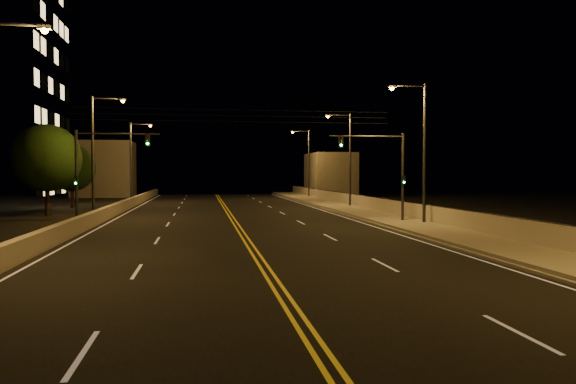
{
  "coord_description": "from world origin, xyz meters",
  "views": [
    {
      "loc": [
        -2.23,
        -9.55,
        3.47
      ],
      "look_at": [
        2.0,
        18.0,
        2.5
      ],
      "focal_mm": 35.0,
      "sensor_mm": 36.0,
      "label": 1
    }
  ],
  "objects": [
    {
      "name": "tree_0",
      "position": [
        -14.55,
        37.94,
        4.63
      ],
      "size": [
        5.42,
        5.42,
        7.35
      ],
      "color": "black",
      "rests_on": "ground"
    },
    {
      "name": "distant_building_right",
      "position": [
        16.5,
        71.44,
        3.16
      ],
      "size": [
        6.0,
        10.0,
        6.31
      ],
      "primitive_type": "cube",
      "color": "slate",
      "rests_on": "ground"
    },
    {
      "name": "overhead_wires",
      "position": [
        0.0,
        29.5,
        7.4
      ],
      "size": [
        22.0,
        0.03,
        0.83
      ],
      "color": "black"
    },
    {
      "name": "ground",
      "position": [
        0.0,
        0.0,
        0.0
      ],
      "size": [
        160.0,
        160.0,
        0.0
      ],
      "primitive_type": "plane",
      "color": "black",
      "rests_on": "ground"
    },
    {
      "name": "streetlight_1",
      "position": [
        11.52,
        24.48,
        5.26
      ],
      "size": [
        2.55,
        0.28,
        9.1
      ],
      "color": "#2D2D33",
      "rests_on": "ground"
    },
    {
      "name": "distant_building_left",
      "position": [
        -16.0,
        73.46,
        3.94
      ],
      "size": [
        8.0,
        8.0,
        7.88
      ],
      "primitive_type": "cube",
      "color": "slate",
      "rests_on": "ground"
    },
    {
      "name": "lane_markings",
      "position": [
        0.0,
        19.93,
        0.02
      ],
      "size": [
        17.32,
        116.0,
        0.0
      ],
      "color": "silver",
      "rests_on": "road"
    },
    {
      "name": "streetlight_2",
      "position": [
        11.52,
        42.61,
        5.26
      ],
      "size": [
        2.55,
        0.28,
        9.1
      ],
      "color": "#2D2D33",
      "rests_on": "ground"
    },
    {
      "name": "streetlight_6",
      "position": [
        -9.92,
        55.95,
        5.26
      ],
      "size": [
        2.55,
        0.28,
        9.1
      ],
      "color": "#2D2D33",
      "rests_on": "ground"
    },
    {
      "name": "streetlight_3",
      "position": [
        11.52,
        63.58,
        5.26
      ],
      "size": [
        2.55,
        0.28,
        9.1
      ],
      "color": "#2D2D33",
      "rests_on": "ground"
    },
    {
      "name": "traffic_signal_right",
      "position": [
        9.99,
        26.18,
        3.83
      ],
      "size": [
        5.11,
        0.31,
        6.06
      ],
      "color": "#2D2D33",
      "rests_on": "ground"
    },
    {
      "name": "jersey_barrier",
      "position": [
        -9.28,
        20.0,
        0.46
      ],
      "size": [
        0.45,
        120.0,
        0.91
      ],
      "primitive_type": "cube",
      "color": "#9E9484",
      "rests_on": "ground"
    },
    {
      "name": "road",
      "position": [
        0.0,
        20.0,
        0.01
      ],
      "size": [
        18.0,
        120.0,
        0.02
      ],
      "primitive_type": "cube",
      "color": "black",
      "rests_on": "ground"
    },
    {
      "name": "traffic_signal_left",
      "position": [
        -8.79,
        26.18,
        3.83
      ],
      "size": [
        5.11,
        0.31,
        6.06
      ],
      "color": "#2D2D33",
      "rests_on": "ground"
    },
    {
      "name": "curb",
      "position": [
        8.93,
        20.0,
        0.07
      ],
      "size": [
        0.14,
        120.0,
        0.15
      ],
      "primitive_type": "cube",
      "color": "gray",
      "rests_on": "ground"
    },
    {
      "name": "parapet_wall",
      "position": [
        12.45,
        20.0,
        0.8
      ],
      "size": [
        0.3,
        120.0,
        1.0
      ],
      "primitive_type": "cube",
      "color": "#9E9484",
      "rests_on": "sidewalk"
    },
    {
      "name": "streetlight_5",
      "position": [
        -9.92,
        33.57,
        5.26
      ],
      "size": [
        2.55,
        0.28,
        9.1
      ],
      "color": "#2D2D33",
      "rests_on": "ground"
    },
    {
      "name": "parapet_rail",
      "position": [
        12.45,
        20.0,
        1.33
      ],
      "size": [
        0.06,
        120.0,
        0.06
      ],
      "primitive_type": "cylinder",
      "rotation": [
        1.57,
        0.0,
        0.0
      ],
      "color": "black",
      "rests_on": "parapet_wall"
    },
    {
      "name": "sidewalk",
      "position": [
        10.8,
        20.0,
        0.15
      ],
      "size": [
        3.6,
        120.0,
        0.3
      ],
      "primitive_type": "cube",
      "color": "gray",
      "rests_on": "ground"
    },
    {
      "name": "tree_1",
      "position": [
        -14.85,
        48.0,
        3.92
      ],
      "size": [
        4.59,
        4.59,
        6.22
      ],
      "color": "black",
      "rests_on": "ground"
    }
  ]
}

